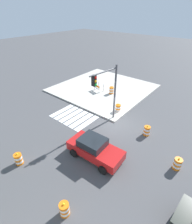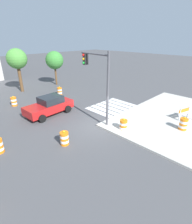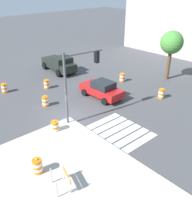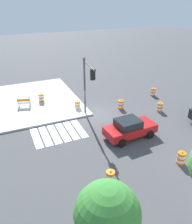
% 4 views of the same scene
% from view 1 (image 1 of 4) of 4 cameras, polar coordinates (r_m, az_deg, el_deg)
% --- Properties ---
extents(ground_plane, '(120.00, 120.00, 0.00)m').
position_cam_1_polar(ground_plane, '(17.11, 6.33, -3.68)').
color(ground_plane, '#474749').
extents(sidewalk_corner, '(12.00, 12.00, 0.15)m').
position_cam_1_polar(sidewalk_corner, '(24.36, 2.47, 8.13)').
color(sidewalk_corner, '#BCB7AD').
rests_on(sidewalk_corner, ground).
extents(crosswalk_stripes, '(4.35, 3.20, 0.02)m').
position_cam_1_polar(crosswalk_stripes, '(18.09, -7.48, -1.54)').
color(crosswalk_stripes, silver).
rests_on(crosswalk_stripes, ground).
extents(sports_car, '(4.39, 2.31, 1.63)m').
position_cam_1_polar(sports_car, '(13.09, -0.47, -12.13)').
color(sports_car, red).
rests_on(sports_car, ground).
extents(traffic_barrel_near_corner, '(0.56, 0.56, 1.02)m').
position_cam_1_polar(traffic_barrel_near_corner, '(15.95, 16.73, -6.05)').
color(traffic_barrel_near_corner, orange).
rests_on(traffic_barrel_near_corner, ground).
extents(traffic_barrel_median_near, '(0.56, 0.56, 1.02)m').
position_cam_1_polar(traffic_barrel_median_near, '(13.81, 25.71, -15.44)').
color(traffic_barrel_median_near, orange).
rests_on(traffic_barrel_median_near, ground).
extents(traffic_barrel_median_far, '(0.56, 0.56, 1.02)m').
position_cam_1_polar(traffic_barrel_median_far, '(14.04, -24.63, -14.18)').
color(traffic_barrel_median_far, orange).
rests_on(traffic_barrel_median_far, ground).
extents(traffic_barrel_far_curb, '(0.56, 0.56, 1.02)m').
position_cam_1_polar(traffic_barrel_far_curb, '(10.88, -10.57, -29.48)').
color(traffic_barrel_far_curb, orange).
rests_on(traffic_barrel_far_curb, ground).
extents(traffic_barrel_lane_center, '(0.56, 0.56, 1.02)m').
position_cam_1_polar(traffic_barrel_lane_center, '(18.66, 7.41, 1.21)').
color(traffic_barrel_lane_center, orange).
rests_on(traffic_barrel_lane_center, ground).
extents(traffic_barrel_on_sidewalk, '(0.56, 0.56, 1.02)m').
position_cam_1_polar(traffic_barrel_on_sidewalk, '(22.43, 5.23, 7.32)').
color(traffic_barrel_on_sidewalk, orange).
rests_on(traffic_barrel_on_sidewalk, sidewalk_corner).
extents(construction_barricade, '(1.41, 1.10, 1.00)m').
position_cam_1_polar(construction_barricade, '(23.03, 0.54, 8.45)').
color(construction_barricade, silver).
rests_on(construction_barricade, sidewalk_corner).
extents(traffic_light_pole, '(0.61, 3.27, 5.50)m').
position_cam_1_polar(traffic_light_pole, '(15.13, 3.78, 8.51)').
color(traffic_light_pole, '#4C4C51').
rests_on(traffic_light_pole, sidewalk_corner).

